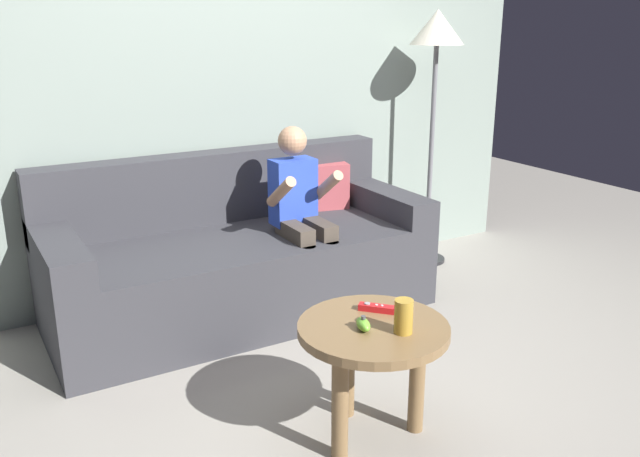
# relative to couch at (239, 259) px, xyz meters

# --- Properties ---
(ground_plane) EXTENTS (8.06, 8.06, 0.00)m
(ground_plane) POSITION_rel_couch_xyz_m (0.10, -1.07, -0.29)
(ground_plane) COLOR #9E998E
(wall_back) EXTENTS (4.03, 0.05, 2.50)m
(wall_back) POSITION_rel_couch_xyz_m (0.10, 0.40, 0.96)
(wall_back) COLOR gray
(wall_back) RESTS_ON ground
(couch) EXTENTS (1.94, 0.80, 0.82)m
(couch) POSITION_rel_couch_xyz_m (0.00, 0.00, 0.00)
(couch) COLOR #38383D
(couch) RESTS_ON ground
(person_seated_on_couch) EXTENTS (0.32, 0.39, 0.98)m
(person_seated_on_couch) POSITION_rel_couch_xyz_m (0.28, -0.18, 0.27)
(person_seated_on_couch) COLOR #4C4238
(person_seated_on_couch) RESTS_ON ground
(coffee_table) EXTENTS (0.55, 0.55, 0.46)m
(coffee_table) POSITION_rel_couch_xyz_m (-0.04, -1.28, 0.08)
(coffee_table) COLOR brown
(coffee_table) RESTS_ON ground
(game_remote_red_near_edge) EXTENTS (0.12, 0.13, 0.03)m
(game_remote_red_near_edge) POSITION_rel_couch_xyz_m (0.04, -1.20, 0.18)
(game_remote_red_near_edge) COLOR red
(game_remote_red_near_edge) RESTS_ON coffee_table
(nunchuk_lime) EXTENTS (0.07, 0.10, 0.05)m
(nunchuk_lime) POSITION_rel_couch_xyz_m (-0.09, -1.30, 0.19)
(nunchuk_lime) COLOR #72C638
(nunchuk_lime) RESTS_ON coffee_table
(soda_can) EXTENTS (0.07, 0.07, 0.12)m
(soda_can) POSITION_rel_couch_xyz_m (0.02, -1.39, 0.23)
(soda_can) COLOR #B78C2D
(soda_can) RESTS_ON coffee_table
(floor_lamp) EXTENTS (0.32, 0.32, 1.55)m
(floor_lamp) POSITION_rel_couch_xyz_m (1.35, 0.11, 1.04)
(floor_lamp) COLOR black
(floor_lamp) RESTS_ON ground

